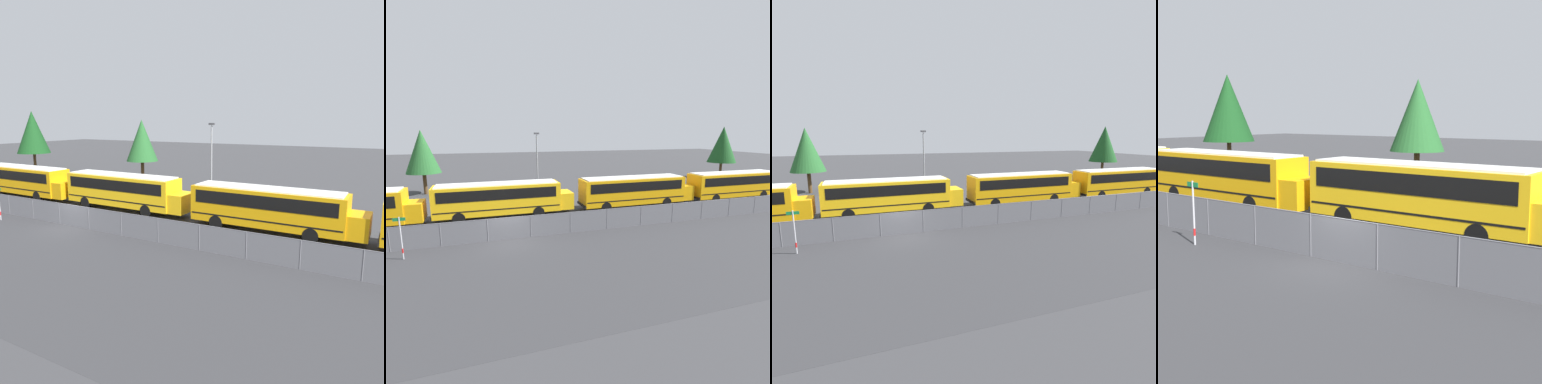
# 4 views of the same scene
# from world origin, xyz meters

# --- Properties ---
(ground_plane) EXTENTS (200.00, 200.00, 0.00)m
(ground_plane) POSITION_xyz_m (0.00, 0.00, 0.00)
(ground_plane) COLOR #38383A
(road_strip) EXTENTS (110.99, 12.00, 0.01)m
(road_strip) POSITION_xyz_m (0.00, -6.00, 0.00)
(road_strip) COLOR #333335
(road_strip) RESTS_ON ground_plane
(fence) EXTENTS (77.06, 0.07, 1.67)m
(fence) POSITION_xyz_m (0.00, -0.00, 0.85)
(fence) COLOR #9EA0A5
(fence) RESTS_ON ground_plane
(school_bus_2) EXTENTS (12.43, 2.54, 3.21)m
(school_bus_2) POSITION_xyz_m (-0.09, 6.09, 1.92)
(school_bus_2) COLOR yellow
(school_bus_2) RESTS_ON ground_plane
(school_bus_3) EXTENTS (12.43, 2.54, 3.21)m
(school_bus_3) POSITION_xyz_m (13.33, 5.83, 1.92)
(school_bus_3) COLOR orange
(school_bus_3) RESTS_ON ground_plane
(school_bus_4) EXTENTS (12.43, 2.54, 3.21)m
(school_bus_4) POSITION_xyz_m (26.26, 5.62, 1.92)
(school_bus_4) COLOR orange
(school_bus_4) RESTS_ON ground_plane
(street_sign) EXTENTS (0.70, 0.09, 2.69)m
(street_sign) POSITION_xyz_m (-6.60, -1.57, 1.44)
(street_sign) COLOR #B7B7BC
(street_sign) RESTS_ON ground_plane
(light_pole) EXTENTS (0.60, 0.24, 7.67)m
(light_pole) POSITION_xyz_m (4.65, 13.86, 4.22)
(light_pole) COLOR gray
(light_pole) RESTS_ON ground_plane
(tree_0) EXTENTS (4.67, 4.67, 8.69)m
(tree_0) POSITION_xyz_m (38.00, 20.35, 5.63)
(tree_0) COLOR #51381E
(tree_0) RESTS_ON ground_plane
(tree_1) EXTENTS (4.11, 4.11, 8.03)m
(tree_1) POSITION_xyz_m (-8.55, 20.02, 5.33)
(tree_1) COLOR #51381E
(tree_1) RESTS_ON ground_plane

